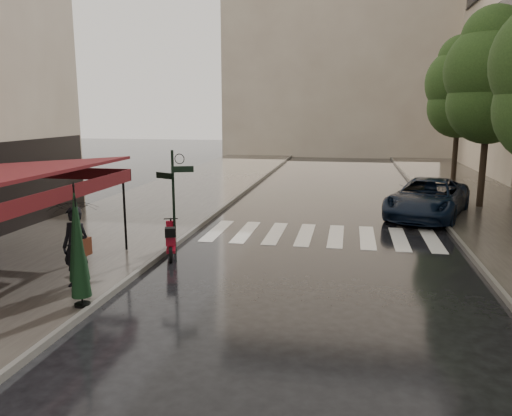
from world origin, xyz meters
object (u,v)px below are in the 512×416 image
(parked_car, at_px, (428,198))
(pedestrian_with_umbrella, at_px, (74,216))
(scooter, at_px, (171,241))
(parasol_front, at_px, (79,249))
(parasol_back, at_px, (77,233))

(parked_car, bearing_deg, pedestrian_with_umbrella, -113.17)
(scooter, bearing_deg, parked_car, 22.42)
(pedestrian_with_umbrella, xyz_separation_m, parasol_front, (0.70, -1.06, -0.46))
(pedestrian_with_umbrella, xyz_separation_m, parasol_back, (0.14, -0.15, -0.38))
(scooter, height_order, parasol_back, parasol_back)
(parasol_front, bearing_deg, scooter, 83.48)
(parasol_front, xyz_separation_m, parasol_back, (-0.57, 0.91, 0.08))
(pedestrian_with_umbrella, height_order, parked_car, pedestrian_with_umbrella)
(scooter, distance_m, parasol_back, 3.55)
(scooter, xyz_separation_m, parked_car, (8.17, 7.22, 0.29))
(scooter, distance_m, parked_car, 10.91)
(scooter, height_order, parked_car, parked_car)
(parasol_front, bearing_deg, pedestrian_with_umbrella, 123.59)
(scooter, height_order, parasol_front, parasol_front)
(pedestrian_with_umbrella, distance_m, parasol_back, 0.43)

